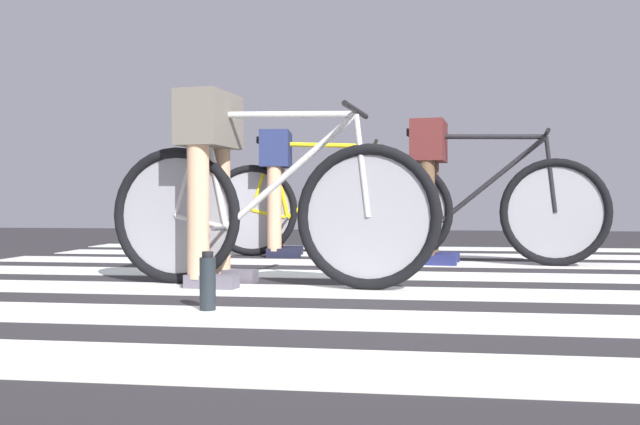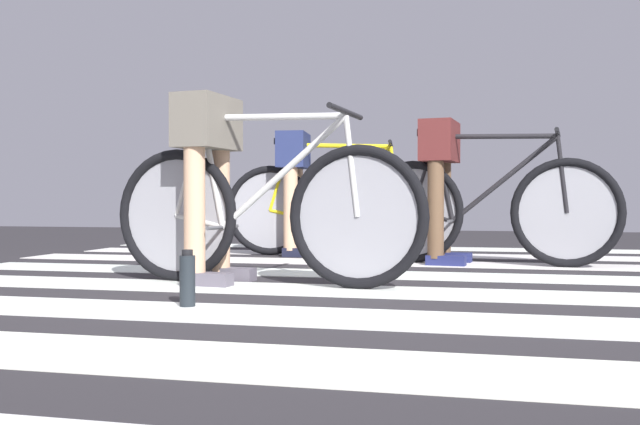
% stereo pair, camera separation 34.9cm
% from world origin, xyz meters
% --- Properties ---
extents(ground, '(18.00, 14.00, 0.02)m').
position_xyz_m(ground, '(0.00, 0.00, 0.01)').
color(ground, '#28262A').
extents(crosswalk_markings, '(5.42, 6.51, 0.00)m').
position_xyz_m(crosswalk_markings, '(0.00, 0.13, 0.02)').
color(crosswalk_markings, silver).
rests_on(crosswalk_markings, ground).
extents(bicycle_1_of_3, '(1.73, 0.52, 0.93)m').
position_xyz_m(bicycle_1_of_3, '(-0.41, 0.27, 0.41)').
color(bicycle_1_of_3, black).
rests_on(bicycle_1_of_3, ground).
extents(cyclist_1_of_3, '(0.35, 0.43, 0.99)m').
position_xyz_m(cyclist_1_of_3, '(-0.71, 0.31, 0.66)').
color(cyclist_1_of_3, tan).
rests_on(cyclist_1_of_3, ground).
extents(bicycle_2_of_3, '(1.73, 0.52, 0.93)m').
position_xyz_m(bicycle_2_of_3, '(0.74, 1.66, 0.41)').
color(bicycle_2_of_3, black).
rests_on(bicycle_2_of_3, ground).
extents(cyclist_2_of_3, '(0.36, 0.43, 0.98)m').
position_xyz_m(cyclist_2_of_3, '(0.43, 1.70, 0.66)').
color(cyclist_2_of_3, brown).
rests_on(cyclist_2_of_3, ground).
extents(bicycle_3_of_3, '(1.73, 0.52, 0.93)m').
position_xyz_m(bicycle_3_of_3, '(-0.43, 2.21, 0.41)').
color(bicycle_3_of_3, black).
rests_on(bicycle_3_of_3, ground).
extents(cyclist_3_of_3, '(0.35, 0.43, 0.97)m').
position_xyz_m(cyclist_3_of_3, '(-0.74, 2.18, 0.65)').
color(cyclist_3_of_3, tan).
rests_on(cyclist_3_of_3, ground).
extents(water_bottle, '(0.06, 0.06, 0.24)m').
position_xyz_m(water_bottle, '(-0.48, -0.50, 0.13)').
color(water_bottle, black).
rests_on(water_bottle, ground).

